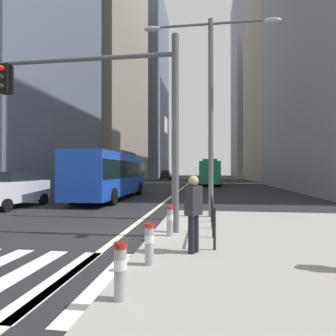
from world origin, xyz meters
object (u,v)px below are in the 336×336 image
object	(u,v)px
car_oncoming_mid	(166,175)
car_receding_near	(213,174)
city_bus_red_receding	(210,171)
pedestrian_walking	(193,210)
bollard_left	(149,242)
bollard_right	(170,219)
city_bus_blue_oncoming	(112,173)
traffic_signal_gantry	(113,104)
bollard_front	(120,268)
street_lamp_post	(211,90)
sedan_white_oncoming	(12,189)

from	to	relation	value
car_oncoming_mid	car_receding_near	xyz separation A→B (m)	(9.78, 10.17, 0.00)
city_bus_red_receding	pedestrian_walking	xyz separation A→B (m)	(-0.84, -31.87, -0.71)
city_bus_red_receding	bollard_left	distance (m)	32.86
car_receding_near	bollard_right	world-z (taller)	car_receding_near
city_bus_blue_oncoming	city_bus_red_receding	world-z (taller)	same
bollard_left	bollard_right	world-z (taller)	bollard_right
traffic_signal_gantry	car_oncoming_mid	bearing A→B (deg)	96.21
car_receding_near	pedestrian_walking	world-z (taller)	car_receding_near
bollard_front	pedestrian_walking	xyz separation A→B (m)	(0.95, 2.45, 0.51)
car_receding_near	pedestrian_walking	bearing A→B (deg)	-91.85
city_bus_red_receding	car_receding_near	distance (m)	28.45
bollard_left	traffic_signal_gantry	bearing A→B (deg)	121.04
city_bus_red_receding	street_lamp_post	xyz separation A→B (m)	(-0.36, -26.85, 3.45)
city_bus_blue_oncoming	bollard_front	world-z (taller)	city_bus_blue_oncoming
city_bus_blue_oncoming	street_lamp_post	world-z (taller)	street_lamp_post
city_bus_red_receding	traffic_signal_gantry	size ratio (longest dim) A/B	1.81
bollard_right	car_receding_near	bearing A→B (deg)	87.38
bollard_left	street_lamp_post	bearing A→B (deg)	77.55
traffic_signal_gantry	bollard_left	distance (m)	4.89
car_receding_near	bollard_left	bearing A→B (deg)	-92.60
city_bus_red_receding	street_lamp_post	distance (m)	27.07
street_lamp_post	bollard_right	bearing A→B (deg)	-109.26
traffic_signal_gantry	street_lamp_post	distance (m)	4.46
city_bus_red_receding	bollard_right	distance (m)	30.40
city_bus_blue_oncoming	car_oncoming_mid	xyz separation A→B (m)	(-1.56, 37.59, -0.85)
street_lamp_post	bollard_front	distance (m)	8.93
traffic_signal_gantry	street_lamp_post	bearing A→B (deg)	44.31
car_oncoming_mid	sedan_white_oncoming	bearing A→B (deg)	-93.06
bollard_right	sedan_white_oncoming	bearing A→B (deg)	147.74
city_bus_blue_oncoming	bollard_front	bearing A→B (deg)	-70.42
car_receding_near	pedestrian_walking	distance (m)	60.32
bollard_left	pedestrian_walking	size ratio (longest dim) A/B	0.47
car_receding_near	bollard_right	xyz separation A→B (m)	(-2.69, -58.75, -0.37)
street_lamp_post	pedestrian_walking	bearing A→B (deg)	-95.47
sedan_white_oncoming	bollard_front	world-z (taller)	sedan_white_oncoming
bollard_left	pedestrian_walking	distance (m)	1.35
bollard_front	pedestrian_walking	size ratio (longest dim) A/B	0.47
city_bus_blue_oncoming	car_receding_near	distance (m)	48.47
bollard_front	pedestrian_walking	bearing A→B (deg)	68.89
city_bus_blue_oncoming	city_bus_red_receding	distance (m)	20.61
street_lamp_post	sedan_white_oncoming	bearing A→B (deg)	167.07
bollard_front	car_receding_near	bearing A→B (deg)	87.36
city_bus_red_receding	bollard_right	xyz separation A→B (m)	(-1.58, -30.33, -1.21)
car_oncoming_mid	street_lamp_post	world-z (taller)	street_lamp_post
city_bus_red_receding	sedan_white_oncoming	bearing A→B (deg)	-114.18
sedan_white_oncoming	pedestrian_walking	xyz separation A→B (m)	(10.12, -7.46, 0.14)
sedan_white_oncoming	car_oncoming_mid	world-z (taller)	same
sedan_white_oncoming	city_bus_red_receding	bearing A→B (deg)	65.82
city_bus_red_receding	bollard_right	size ratio (longest dim) A/B	12.86
bollard_front	bollard_right	xyz separation A→B (m)	(0.21, 3.98, 0.01)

